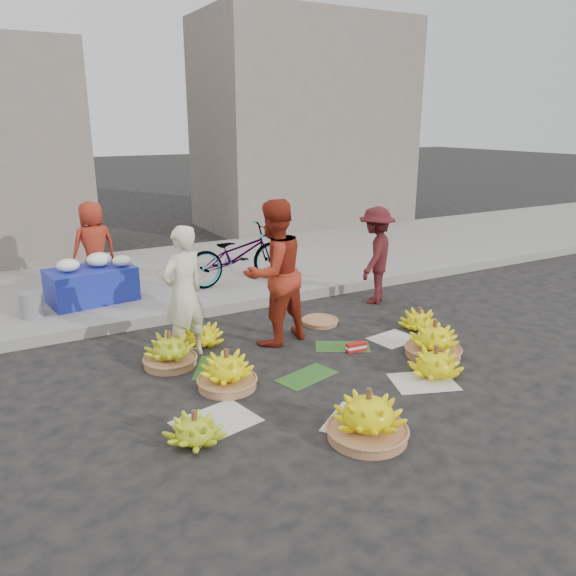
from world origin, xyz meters
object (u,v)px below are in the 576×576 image
banana_bunch_4 (434,340)px  vendor_cream (184,293)px  bicycle (238,255)px  flower_table (92,282)px  banana_bunch_0 (227,371)px

banana_bunch_4 → vendor_cream: size_ratio=0.46×
vendor_cream → bicycle: bearing=-147.1°
flower_table → bicycle: (2.22, -0.15, 0.18)m
banana_bunch_0 → bicycle: 3.48m
banana_bunch_0 → flower_table: 3.34m
banana_bunch_4 → vendor_cream: vendor_cream is taller
banana_bunch_4 → bicycle: bicycle is taller
banana_bunch_0 → vendor_cream: bearing=95.9°
flower_table → bicycle: size_ratio=0.71×
vendor_cream → flower_table: 2.41m
banana_bunch_4 → flower_table: flower_table is taller
flower_table → bicycle: 2.24m
banana_bunch_0 → vendor_cream: 1.13m
banana_bunch_0 → banana_bunch_4: banana_bunch_4 is taller
vendor_cream → bicycle: (1.62, 2.15, -0.19)m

